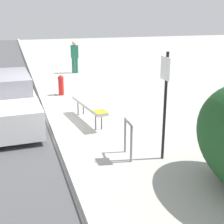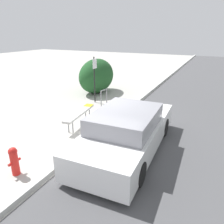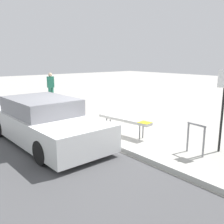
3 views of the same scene
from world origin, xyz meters
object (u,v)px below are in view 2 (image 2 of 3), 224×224
Objects in this scene: bench at (80,113)px; bike_rack at (104,96)px; parked_car_near at (127,131)px; fire_hydrant at (14,160)px; sign_post at (95,76)px.

bike_rack is (2.50, 0.26, 0.01)m from bench.
parked_car_near is (-0.97, -2.37, 0.13)m from bench.
fire_hydrant is 0.16× the size of parked_car_near.
sign_post is 5.07m from parked_car_near.
sign_post reaches higher than parked_car_near.
bike_rack is at bearing 35.24° from parked_car_near.
sign_post is 3.01× the size of fire_hydrant.
bike_rack is 0.17× the size of parked_car_near.
bike_rack is 4.35m from parked_car_near.
bench is at bearing 4.80° from fire_hydrant.
sign_post reaches higher than fire_hydrant.
bench is 2.72× the size of fire_hydrant.
fire_hydrant reaches higher than bench.
sign_post reaches higher than bench.
parked_car_near is at bearing -142.92° from bike_rack.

